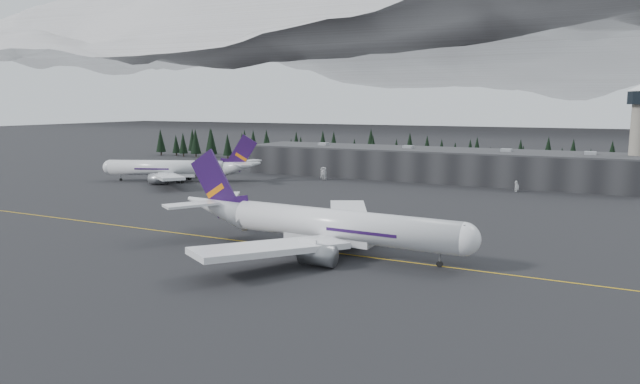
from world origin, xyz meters
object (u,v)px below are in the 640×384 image
at_px(control_tower, 638,126).
at_px(gse_vehicle_b, 517,190).
at_px(terminal, 431,164).
at_px(jet_main, 317,224).
at_px(gse_vehicle_a, 324,178).
at_px(jet_parked, 180,168).

height_order(control_tower, gse_vehicle_b, control_tower).
xyz_separation_m(terminal, gse_vehicle_b, (37.42, -21.86, -5.59)).
bearing_deg(jet_main, terminal, 96.63).
relative_size(control_tower, gse_vehicle_a, 7.09).
height_order(jet_main, gse_vehicle_b, jet_main).
height_order(terminal, jet_parked, jet_parked).
bearing_deg(gse_vehicle_b, jet_main, -10.65).
relative_size(jet_main, jet_parked, 1.12).
bearing_deg(jet_parked, jet_main, 121.52).
bearing_deg(terminal, jet_parked, -149.05).
xyz_separation_m(control_tower, gse_vehicle_a, (-113.93, -25.65, -22.67)).
bearing_deg(terminal, control_tower, 2.29).
relative_size(control_tower, jet_parked, 0.60).
bearing_deg(jet_main, gse_vehicle_a, 117.32).
height_order(terminal, gse_vehicle_b, terminal).
distance_m(jet_main, gse_vehicle_a, 114.99).
distance_m(terminal, jet_main, 127.02).
bearing_deg(terminal, gse_vehicle_b, -30.30).
relative_size(jet_main, gse_vehicle_a, 13.30).
bearing_deg(gse_vehicle_a, jet_parked, -149.65).
bearing_deg(jet_parked, control_tower, 177.18).
relative_size(gse_vehicle_a, gse_vehicle_b, 1.28).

